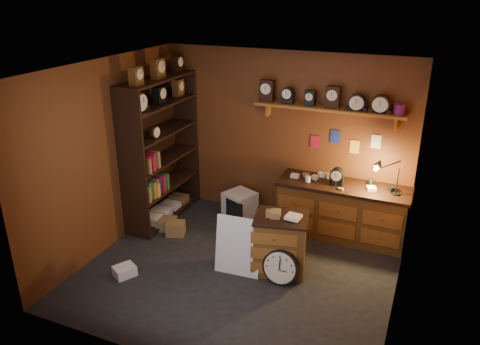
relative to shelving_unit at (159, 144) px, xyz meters
name	(u,v)px	position (x,y,z in m)	size (l,w,h in m)	color
floor	(239,270)	(1.79, -0.98, -1.25)	(4.00, 4.00, 0.00)	black
room_shell	(245,148)	(1.84, -0.87, 0.47)	(4.02, 3.62, 2.71)	brown
shelving_unit	(159,144)	(0.00, 0.00, 0.00)	(0.47, 1.60, 2.58)	black
workbench	(342,208)	(2.84, 0.49, -0.78)	(1.94, 0.66, 1.36)	brown
low_cabinet	(280,241)	(2.29, -0.73, -0.82)	(0.81, 0.73, 0.88)	brown
big_round_clock	(280,267)	(2.40, -1.03, -1.02)	(0.48, 0.16, 0.48)	black
white_panel	(238,272)	(1.80, -1.02, -1.25)	(0.61, 0.03, 0.81)	silver
mini_fridge	(240,206)	(1.20, 0.41, -1.03)	(0.58, 0.60, 0.46)	silver
floor_box_a	(167,224)	(0.29, -0.38, -1.16)	(0.30, 0.25, 0.18)	olive
floor_box_b	(125,271)	(0.45, -1.69, -1.19)	(0.23, 0.27, 0.14)	white
floor_box_c	(176,228)	(0.51, -0.48, -1.15)	(0.27, 0.23, 0.21)	olive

